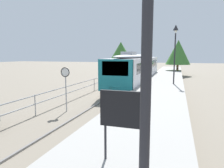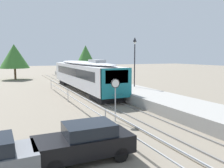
# 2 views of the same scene
# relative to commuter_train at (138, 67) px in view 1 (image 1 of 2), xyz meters

# --- Properties ---
(ground_plane) EXTENTS (160.00, 160.00, 0.00)m
(ground_plane) POSITION_rel_commuter_train_xyz_m (-3.00, -4.63, -2.14)
(ground_plane) COLOR slate
(track_rails) EXTENTS (3.20, 60.00, 0.14)m
(track_rails) POSITION_rel_commuter_train_xyz_m (0.00, -4.63, -2.11)
(track_rails) COLOR slate
(track_rails) RESTS_ON ground
(commuter_train) EXTENTS (2.82, 18.86, 3.74)m
(commuter_train) POSITION_rel_commuter_train_xyz_m (0.00, 0.00, 0.00)
(commuter_train) COLOR silver
(commuter_train) RESTS_ON track_rails
(station_platform) EXTENTS (3.90, 60.00, 0.90)m
(station_platform) POSITION_rel_commuter_train_xyz_m (3.25, -4.63, -1.69)
(station_platform) COLOR #999691
(station_platform) RESTS_ON ground
(platform_lamp_mid_platform) EXTENTS (0.34, 0.34, 5.35)m
(platform_lamp_mid_platform) POSITION_rel_commuter_train_xyz_m (4.30, -4.80, 2.48)
(platform_lamp_mid_platform) COLOR #232328
(platform_lamp_mid_platform) RESTS_ON station_platform
(platform_notice_board) EXTENTS (1.20, 0.08, 1.80)m
(platform_notice_board) POSITION_rel_commuter_train_xyz_m (3.43, -19.80, 0.04)
(platform_notice_board) COLOR #232328
(platform_notice_board) RESTS_ON station_platform
(speed_limit_sign) EXTENTS (0.61, 0.10, 2.81)m
(speed_limit_sign) POSITION_rel_commuter_train_xyz_m (-2.02, -13.28, -0.02)
(speed_limit_sign) COLOR #9EA0A5
(speed_limit_sign) RESTS_ON ground
(carpark_fence) EXTENTS (0.06, 36.06, 1.25)m
(carpark_fence) POSITION_rel_commuter_train_xyz_m (-3.30, -14.63, -1.24)
(carpark_fence) COLOR #9EA0A5
(carpark_fence) RESTS_ON ground
(tree_behind_carpark) EXTENTS (5.18, 5.18, 6.34)m
(tree_behind_carpark) POSITION_rel_commuter_train_xyz_m (-7.12, 18.28, 2.04)
(tree_behind_carpark) COLOR brown
(tree_behind_carpark) RESTS_ON ground
(tree_behind_station_far) EXTENTS (4.20, 4.20, 6.14)m
(tree_behind_station_far) POSITION_rel_commuter_train_xyz_m (4.56, 13.10, 1.89)
(tree_behind_station_far) COLOR brown
(tree_behind_station_far) RESTS_ON ground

